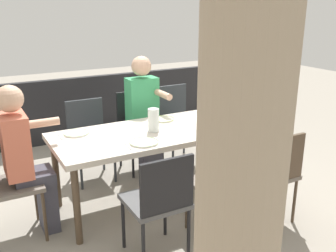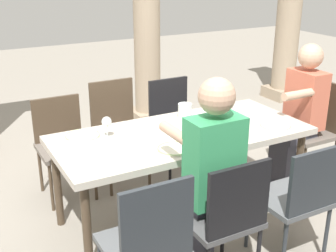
{
  "view_description": "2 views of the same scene",
  "coord_description": "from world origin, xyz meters",
  "views": [
    {
      "loc": [
        1.57,
        3.11,
        1.91
      ],
      "look_at": [
        -0.1,
        0.05,
        0.78
      ],
      "focal_mm": 41.14,
      "sensor_mm": 36.0,
      "label": 1
    },
    {
      "loc": [
        -1.59,
        -2.73,
        1.98
      ],
      "look_at": [
        -0.11,
        0.03,
        0.8
      ],
      "focal_mm": 47.61,
      "sensor_mm": 36.0,
      "label": 2
    }
  ],
  "objects": [
    {
      "name": "chair_east_north",
      "position": [
        0.4,
        0.85,
        0.52
      ],
      "size": [
        0.44,
        0.44,
        0.88
      ],
      "color": "#4F4F50",
      "rests_on": "ground"
    },
    {
      "name": "plate_0",
      "position": [
        -0.7,
        0.26,
        0.75
      ],
      "size": [
        0.25,
        0.25,
        0.02
      ],
      "color": "white",
      "rests_on": "dining_table"
    },
    {
      "name": "plate_3",
      "position": [
        0.7,
        -0.26,
        0.75
      ],
      "size": [
        0.23,
        0.23,
        0.02
      ],
      "color": "white",
      "rests_on": "dining_table"
    },
    {
      "name": "plate_2",
      "position": [
        0.25,
        0.27,
        0.75
      ],
      "size": [
        0.25,
        0.25,
        0.02
      ],
      "color": "white",
      "rests_on": "dining_table"
    },
    {
      "name": "chair_head_east",
      "position": [
        1.4,
        0.0,
        0.55
      ],
      "size": [
        0.44,
        0.44,
        0.94
      ],
      "color": "#6A6158",
      "rests_on": "ground"
    },
    {
      "name": "chair_mid_north",
      "position": [
        -0.19,
        0.86,
        0.54
      ],
      "size": [
        0.44,
        0.44,
        0.94
      ],
      "color": "#6A6158",
      "rests_on": "ground"
    },
    {
      "name": "spoon_2",
      "position": [
        0.4,
        0.27,
        0.74
      ],
      "size": [
        0.03,
        0.17,
        0.01
      ],
      "primitive_type": "cube",
      "rotation": [
        0.0,
        0.0,
        -0.07
      ],
      "color": "silver",
      "rests_on": "dining_table"
    },
    {
      "name": "diner_man_white",
      "position": [
        -0.19,
        -0.65,
        0.73
      ],
      "size": [
        0.35,
        0.5,
        1.35
      ],
      "color": "#3F3F4C",
      "rests_on": "ground"
    },
    {
      "name": "spoon_0",
      "position": [
        -0.55,
        0.26,
        0.74
      ],
      "size": [
        0.02,
        0.17,
        0.01
      ],
      "primitive_type": "cube",
      "rotation": [
        0.0,
        0.0,
        0.04
      ],
      "color": "silver",
      "rests_on": "dining_table"
    },
    {
      "name": "ground_plane",
      "position": [
        0.0,
        0.0,
        0.0
      ],
      "size": [
        16.0,
        16.0,
        0.0
      ],
      "primitive_type": "plane",
      "color": "gray"
    },
    {
      "name": "patio_railing",
      "position": [
        0.0,
        -2.19,
        0.45
      ],
      "size": [
        4.36,
        0.1,
        0.9
      ],
      "primitive_type": "cube",
      "color": "black",
      "rests_on": "ground"
    },
    {
      "name": "chair_west_south",
      "position": [
        -0.71,
        -0.86,
        0.52
      ],
      "size": [
        0.44,
        0.44,
        0.93
      ],
      "color": "#5B5E61",
      "rests_on": "ground"
    },
    {
      "name": "stone_column_centre",
      "position": [
        0.75,
        2.15,
        1.51
      ],
      "size": [
        0.42,
        0.42,
        3.07
      ],
      "color": "tan",
      "rests_on": "ground"
    },
    {
      "name": "wine_glass_0",
      "position": [
        -0.54,
        0.16,
        0.86
      ],
      "size": [
        0.07,
        0.07,
        0.16
      ],
      "color": "white",
      "rests_on": "dining_table"
    },
    {
      "name": "spoon_3",
      "position": [
        0.85,
        -0.26,
        0.74
      ],
      "size": [
        0.02,
        0.17,
        0.01
      ],
      "primitive_type": "cube",
      "rotation": [
        0.0,
        0.0,
        -0.03
      ],
      "color": "silver",
      "rests_on": "dining_table"
    },
    {
      "name": "diner_woman_green",
      "position": [
        1.2,
        -0.0,
        0.7
      ],
      "size": [
        0.5,
        0.35,
        1.31
      ],
      "color": "#3F3F4C",
      "rests_on": "ground"
    },
    {
      "name": "fork_1",
      "position": [
        -0.37,
        -0.27,
        0.74
      ],
      "size": [
        0.02,
        0.17,
        0.01
      ],
      "primitive_type": "cube",
      "rotation": [
        0.0,
        0.0,
        -0.0
      ],
      "color": "silver",
      "rests_on": "dining_table"
    },
    {
      "name": "chair_east_south",
      "position": [
        0.4,
        -0.85,
        0.51
      ],
      "size": [
        0.44,
        0.44,
        0.88
      ],
      "color": "#5B5E61",
      "rests_on": "ground"
    },
    {
      "name": "chair_west_north",
      "position": [
        -0.71,
        0.85,
        0.5
      ],
      "size": [
        0.44,
        0.44,
        0.86
      ],
      "color": "#6A6158",
      "rests_on": "ground"
    },
    {
      "name": "plate_1",
      "position": [
        -0.22,
        -0.27,
        0.75
      ],
      "size": [
        0.23,
        0.23,
        0.02
      ],
      "color": "silver",
      "rests_on": "dining_table"
    },
    {
      "name": "dining_table",
      "position": [
        0.0,
        0.0,
        0.68
      ],
      "size": [
        1.96,
        0.86,
        0.74
      ],
      "color": "beige",
      "rests_on": "ground"
    },
    {
      "name": "fork_0",
      "position": [
        -0.85,
        0.26,
        0.74
      ],
      "size": [
        0.03,
        0.17,
        0.01
      ],
      "primitive_type": "cube",
      "rotation": [
        0.0,
        0.0,
        0.11
      ],
      "color": "silver",
      "rests_on": "dining_table"
    },
    {
      "name": "spoon_1",
      "position": [
        -0.07,
        -0.27,
        0.74
      ],
      "size": [
        0.03,
        0.17,
        0.01
      ],
      "primitive_type": "cube",
      "rotation": [
        0.0,
        0.0,
        -0.07
      ],
      "color": "silver",
      "rests_on": "dining_table"
    },
    {
      "name": "fork_3",
      "position": [
        0.55,
        -0.26,
        0.74
      ],
      "size": [
        0.02,
        0.17,
        0.01
      ],
      "primitive_type": "cube",
      "rotation": [
        0.0,
        0.0,
        -0.03
      ],
      "color": "silver",
      "rests_on": "dining_table"
    },
    {
      "name": "chair_mid_south",
      "position": [
        -0.19,
        -0.85,
        0.53
      ],
      "size": [
        0.44,
        0.44,
        0.91
      ],
      "color": "#4F4F50",
      "rests_on": "ground"
    },
    {
      "name": "fork_2",
      "position": [
        0.1,
        0.27,
        0.74
      ],
      "size": [
        0.03,
        0.17,
        0.01
      ],
      "primitive_type": "cube",
      "rotation": [
        0.0,
        0.0,
        0.1
      ],
      "color": "silver",
      "rests_on": "dining_table"
    },
    {
      "name": "water_pitcher",
      "position": [
        0.03,
        0.01,
        0.84
      ],
      "size": [
        0.11,
        0.11,
        0.22
      ],
      "color": "white",
      "rests_on": "dining_table"
    }
  ]
}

